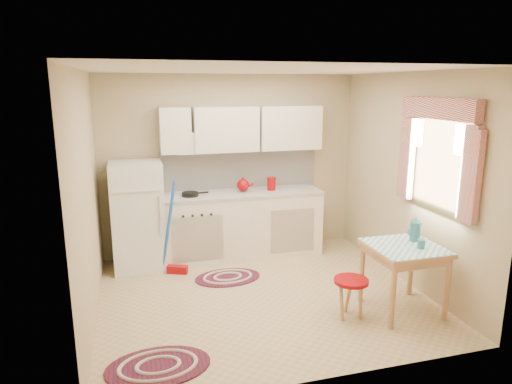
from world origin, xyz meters
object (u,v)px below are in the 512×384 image
base_cabinets (240,226)px  table (403,279)px  fridge (138,216)px  stool (350,298)px

base_cabinets → table: 2.40m
fridge → table: bearing=-36.9°
table → base_cabinets: bearing=122.1°
stool → base_cabinets: bearing=108.7°
fridge → base_cabinets: fridge is taller
base_cabinets → table: size_ratio=3.12×
fridge → table: (2.64, -1.98, -0.34)m
table → stool: (-0.59, 0.01, -0.15)m
fridge → stool: fridge is taller
base_cabinets → table: bearing=-57.9°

